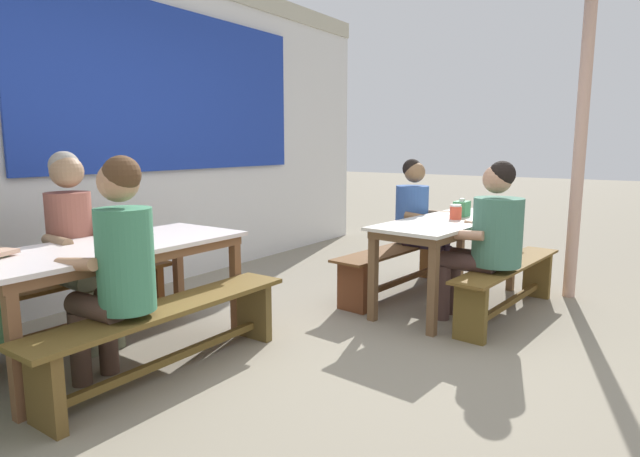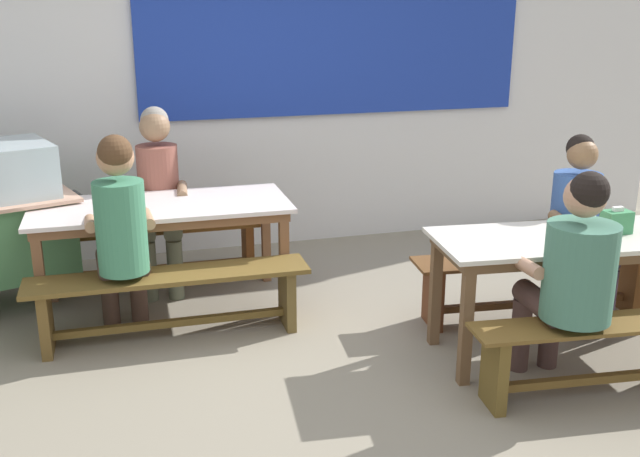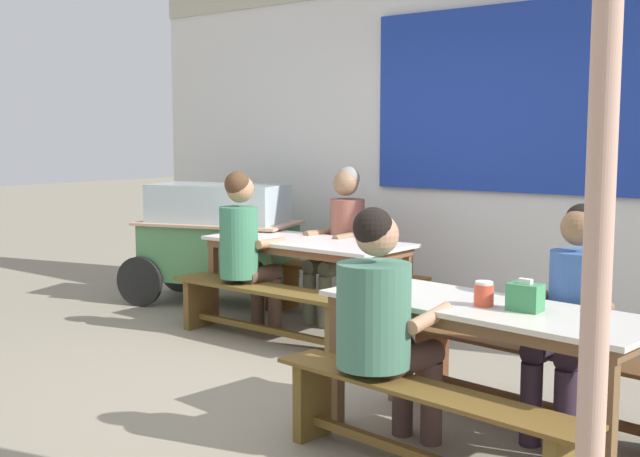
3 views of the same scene
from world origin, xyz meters
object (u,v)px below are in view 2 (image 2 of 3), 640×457
object	(u,v)px
bench_near_back	(534,278)
person_left_back_turned	(121,226)
dining_table_far	(161,215)
person_near_front	(572,271)
bench_far_back	(160,244)
condiment_jar	(587,227)
dining_table_near	(579,248)
tissue_box	(616,222)
bench_far_front	(170,293)
person_right_near_table	(580,220)
person_center_facing	(158,188)
bench_near_front	(621,347)

from	to	relation	value
bench_near_back	person_left_back_turned	bearing A→B (deg)	170.88
dining_table_far	person_near_front	distance (m)	2.60
bench_far_back	condiment_jar	size ratio (longest dim) A/B	12.71
dining_table_near	tissue_box	size ratio (longest dim) A/B	11.16
dining_table_far	person_left_back_turned	bearing A→B (deg)	-121.38
bench_near_back	dining_table_near	bearing A→B (deg)	-95.88
bench_far_front	person_right_near_table	distance (m)	2.60
bench_far_front	person_center_facing	bearing A→B (deg)	88.44
person_left_back_turned	person_near_front	xyz separation A→B (m)	(2.18, -1.33, -0.03)
bench_near_front	dining_table_far	bearing A→B (deg)	139.71
person_center_facing	bench_far_front	bearing A→B (deg)	-91.56
person_near_front	condiment_jar	world-z (taller)	person_near_front
bench_near_front	condiment_jar	bearing A→B (deg)	82.39
dining_table_far	person_near_front	xyz separation A→B (m)	(1.91, -1.76, 0.04)
bench_near_front	person_center_facing	bearing A→B (deg)	133.50
bench_far_back	condiment_jar	world-z (taller)	condiment_jar
person_left_back_turned	tissue_box	distance (m)	2.88
bench_far_front	condiment_jar	size ratio (longest dim) A/B	13.98
dining_table_far	tissue_box	size ratio (longest dim) A/B	10.83
bench_far_back	person_right_near_table	size ratio (longest dim) A/B	1.28
dining_table_far	condiment_jar	distance (m)	2.65
bench_far_front	condiment_jar	xyz separation A→B (m)	(2.26, -0.88, 0.49)
dining_table_near	tissue_box	xyz separation A→B (m)	(0.22, -0.02, 0.15)
bench_near_back	condiment_jar	bearing A→B (deg)	-94.37
person_near_front	bench_near_back	bearing A→B (deg)	67.16
person_left_back_turned	condiment_jar	bearing A→B (deg)	-20.67
person_left_back_turned	tissue_box	xyz separation A→B (m)	(2.73, -0.93, 0.07)
bench_far_back	person_center_facing	world-z (taller)	person_center_facing
person_near_front	condiment_jar	size ratio (longest dim) A/B	10.07
bench_near_front	person_left_back_turned	distance (m)	2.88
dining_table_far	dining_table_near	xyz separation A→B (m)	(2.25, -1.35, -0.01)
bench_near_back	person_near_front	distance (m)	1.08
dining_table_near	dining_table_far	bearing A→B (deg)	148.89
dining_table_near	person_center_facing	distance (m)	2.86
person_left_back_turned	person_near_front	bearing A→B (deg)	-31.33
bench_far_back	person_near_front	xyz separation A→B (m)	(1.90, -2.27, 0.41)
bench_near_back	person_right_near_table	world-z (taller)	person_right_near_table
dining_table_far	bench_far_front	distance (m)	0.62
tissue_box	condiment_jar	world-z (taller)	tissue_box
bench_near_back	person_center_facing	size ratio (longest dim) A/B	1.25
dining_table_far	bench_far_back	bearing A→B (deg)	89.16
person_left_back_turned	bench_near_back	bearing A→B (deg)	-9.12
dining_table_near	bench_far_back	xyz separation A→B (m)	(-2.24, 1.86, -0.37)
person_left_back_turned	dining_table_near	bearing A→B (deg)	-20.04
person_near_front	person_left_back_turned	bearing A→B (deg)	148.67
dining_table_near	person_near_front	xyz separation A→B (m)	(-0.33, -0.41, 0.04)
bench_near_front	tissue_box	bearing A→B (deg)	61.25
dining_table_near	bench_far_front	bearing A→B (deg)	159.38
dining_table_near	bench_near_back	bearing A→B (deg)	84.12
tissue_box	person_left_back_turned	bearing A→B (deg)	161.14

